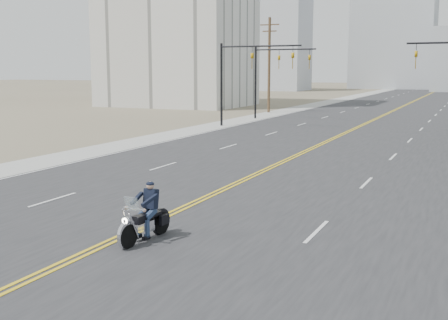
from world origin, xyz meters
name	(u,v)px	position (x,y,z in m)	size (l,w,h in m)	color
ground_plane	(96,249)	(0.00, 0.00, 0.00)	(400.00, 400.00, 0.00)	#776D56
road	(407,105)	(0.00, 70.00, 0.01)	(20.00, 200.00, 0.01)	#303033
sidewalk_left	(326,103)	(-11.50, 70.00, 0.01)	(3.00, 200.00, 0.01)	#A5A5A0
traffic_mast_left	(243,68)	(-8.98, 32.00, 4.94)	(7.10, 0.26, 7.00)	black
traffic_mast_far	(272,69)	(-9.31, 40.00, 4.87)	(6.10, 0.26, 7.00)	black
utility_pole_left	(269,63)	(-12.50, 48.00, 5.48)	(2.20, 0.30, 10.50)	brown
haze_bldg_a	(277,43)	(-35.00, 115.00, 11.00)	(14.00, 12.00, 22.00)	#B7BCC6
haze_bldg_d	(394,37)	(-12.00, 140.00, 13.00)	(20.00, 15.00, 26.00)	#ADB2B7
haze_bldg_f	(242,58)	(-50.00, 130.00, 8.00)	(12.00, 12.00, 16.00)	#ADB2B7
motorcyclist	(145,212)	(0.82, 1.16, 0.83)	(0.91, 2.13, 1.67)	black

